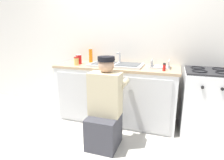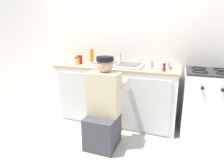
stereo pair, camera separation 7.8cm
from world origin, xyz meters
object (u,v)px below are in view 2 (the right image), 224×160
Objects in this scene: plumber_person at (104,110)px; condiment_jar at (77,61)px; spice_bottle_pepper at (78,58)px; spice_bottle_red at (164,67)px; sink_double_basin at (117,64)px; stove_range at (206,103)px; dish_rack_tray at (160,66)px; soda_cup_red at (80,59)px; soap_bottle_orange at (92,55)px.

plumber_person reaches higher than condiment_jar.
spice_bottle_red is (1.49, -0.37, 0.00)m from spice_bottle_pepper.
condiment_jar is (-0.60, -0.15, 0.05)m from sink_double_basin.
stove_range is at bearing -5.40° from spice_bottle_pepper.
dish_rack_tray is (0.64, 0.04, 0.01)m from sink_double_basin.
condiment_jar reaches higher than spice_bottle_red.
soda_cup_red is 0.54× the size of dish_rack_tray.
sink_double_basin reaches higher than soda_cup_red.
spice_bottle_red is (0.71, -0.18, 0.03)m from sink_double_basin.
sink_double_basin is 0.62m from condiment_jar.
condiment_jar reaches higher than dish_rack_tray.
stove_range is (1.28, -0.00, -0.45)m from sink_double_basin.
stove_range is 5.95× the size of soda_cup_red.
condiment_jar is 0.84× the size of soda_cup_red.
stove_range is 3.62× the size of soap_bottle_orange.
spice_bottle_red is 0.37× the size of dish_rack_tray.
condiment_jar is 1.26m from dish_rack_tray.
condiment_jar is 1.22× the size of spice_bottle_red.
stove_range is at bearing -6.06° from soap_bottle_orange.
soda_cup_red reaches higher than stove_range.
dish_rack_tray is (1.16, -0.15, -0.09)m from soap_bottle_orange.
spice_bottle_red is 0.69× the size of soda_cup_red.
plumber_person reaches higher than spice_bottle_red.
plumber_person is 8.63× the size of condiment_jar.
stove_range is at bearing 0.96° from soda_cup_red.
spice_bottle_pepper is at bearing 117.68° from condiment_jar.
spice_bottle_red is (1.31, -0.02, -0.01)m from condiment_jar.
dish_rack_tray is at bearing 3.47° from soda_cup_red.
spice_bottle_pepper is at bearing 174.60° from stove_range.
spice_bottle_red is at bearing -13.79° from sink_double_basin.
plumber_person is at bearing -83.36° from sink_double_basin.
plumber_person is 10.52× the size of spice_bottle_red.
sink_double_basin is at bearing 166.21° from spice_bottle_red.
plumber_person is at bearing -126.19° from dish_rack_tray.
soap_bottle_orange is 1.64× the size of soda_cup_red.
soda_cup_red reaches higher than spice_bottle_pepper.
dish_rack_tray is (1.42, -0.15, -0.03)m from spice_bottle_pepper.
spice_bottle_pepper is at bearing 179.11° from soap_bottle_orange.
soda_cup_red is (-0.02, 0.12, 0.01)m from condiment_jar.
dish_rack_tray is (0.56, 0.77, 0.44)m from plumber_person.
dish_rack_tray reaches higher than spice_bottle_pepper.
soda_cup_red is (-0.10, -0.22, -0.04)m from soap_bottle_orange.
soap_bottle_orange reaches higher than dish_rack_tray.
soap_bottle_orange reaches higher than soda_cup_red.
sink_double_basin is 0.74m from spice_bottle_red.
spice_bottle_pepper is 0.39m from condiment_jar.
plumber_person is 1.01m from condiment_jar.
condiment_jar reaches higher than spice_bottle_pepper.
condiment_jar is (0.18, -0.35, 0.01)m from spice_bottle_pepper.
sink_double_basin is at bearing 96.64° from plumber_person.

